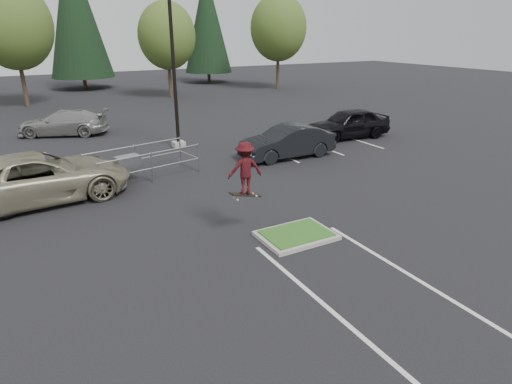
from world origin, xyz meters
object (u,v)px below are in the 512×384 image
car_far_silver (65,123)px  decid_d (278,30)px  decid_c (167,38)px  car_l_tan (38,178)px  skateboarder (245,169)px  car_r_black (349,123)px  conif_b (75,10)px  conif_c (207,21)px  cart_corral (131,162)px  car_r_charc (287,142)px  decid_b (13,28)px  light_pole (173,58)px

car_far_silver → decid_d: bearing=142.3°
decid_c → car_l_tan: (-12.49, -22.83, -4.37)m
decid_d → skateboarder: bearing=-123.2°
car_r_black → conif_b: bearing=-158.6°
conif_b → car_far_silver: bearing=-101.2°
decid_c → car_l_tan: decid_c is taller
conif_b → conif_c: 14.07m
cart_corral → decid_d: bearing=36.1°
cart_corral → car_far_silver: car_far_silver is taller
car_l_tan → car_r_black: 16.52m
decid_c → conif_c: (8.01, 9.67, 1.59)m
cart_corral → car_r_charc: 7.51m
decid_c → car_far_silver: bearing=-131.4°
car_l_tan → decid_c: bearing=-33.9°
decid_b → decid_c: (12.00, -0.70, -0.79)m
cart_corral → conif_c: bearing=50.8°
skateboarder → decid_d: bearing=-113.3°
decid_b → conif_c: (20.01, 8.97, 0.80)m
decid_b → cart_corral: decid_b is taller
skateboarder → car_r_charc: 8.74m
conif_c → decid_d: bearing=-66.5°
car_r_black → car_l_tan: bearing=-78.2°
conif_b → car_r_charc: conif_b is taller
light_pole → skateboarder: (-1.70, -11.00, -2.47)m
decid_c → car_l_tan: bearing=-118.7°
decid_b → car_r_charc: 25.87m
car_l_tan → conif_c: bearing=-37.5°
cart_corral → car_l_tan: (-3.50, -0.68, 0.08)m
car_l_tan → car_r_charc: size_ratio=1.35×
light_pole → car_r_black: bearing=-16.3°
decid_c → car_r_charc: decid_c is taller
decid_d → decid_c: bearing=-177.6°
conif_b → skateboarder: size_ratio=8.18×
light_pole → decid_c: bearing=72.9°
cart_corral → decid_c: bearing=56.8°
decid_b → decid_d: decid_b is taller
light_pole → conif_b: (-0.50, 28.50, 3.29)m
decid_b → car_l_tan: decid_b is taller
decid_d → conif_c: bearing=113.5°
decid_c → car_r_black: size_ratio=1.69×
car_r_charc → car_l_tan: bearing=-86.5°
conif_c → car_l_tan: conif_c is taller
decid_b → car_r_charc: decid_b is taller
car_r_black → decid_c: bearing=-165.5°
decid_b → cart_corral: 23.64m
decid_d → conif_c: 10.04m
conif_b → car_r_charc: size_ratio=3.06×
light_pole → decid_b: 19.70m
conif_b → car_l_tan: size_ratio=2.28×
decid_d → car_r_charc: decid_d is taller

